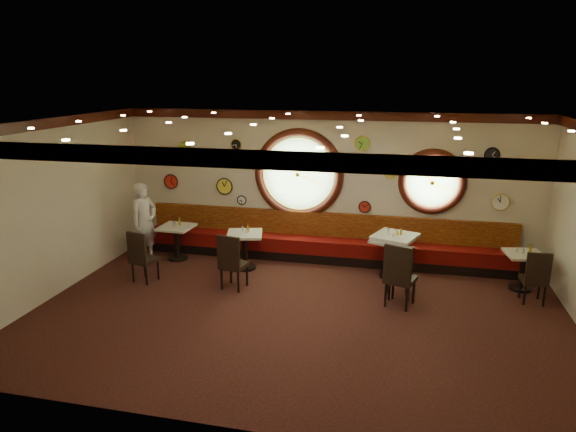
# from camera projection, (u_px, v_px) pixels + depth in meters

# --- Properties ---
(floor) EXTENTS (9.00, 6.00, 0.00)m
(floor) POSITION_uv_depth(u_px,v_px,m) (297.00, 315.00, 8.67)
(floor) COLOR black
(floor) RESTS_ON ground
(ceiling) EXTENTS (9.00, 6.00, 0.02)m
(ceiling) POSITION_uv_depth(u_px,v_px,m) (298.00, 124.00, 7.83)
(ceiling) COLOR gold
(ceiling) RESTS_ON wall_back
(wall_back) EXTENTS (9.00, 0.02, 3.20)m
(wall_back) POSITION_uv_depth(u_px,v_px,m) (326.00, 186.00, 11.07)
(wall_back) COLOR beige
(wall_back) RESTS_ON floor
(wall_front) EXTENTS (9.00, 0.02, 3.20)m
(wall_front) POSITION_uv_depth(u_px,v_px,m) (239.00, 301.00, 5.43)
(wall_front) COLOR beige
(wall_front) RESTS_ON floor
(wall_left) EXTENTS (0.02, 6.00, 3.20)m
(wall_left) POSITION_uv_depth(u_px,v_px,m) (53.00, 208.00, 9.22)
(wall_left) COLOR beige
(wall_left) RESTS_ON floor
(molding_back) EXTENTS (9.00, 0.10, 0.18)m
(molding_back) POSITION_uv_depth(u_px,v_px,m) (327.00, 115.00, 10.63)
(molding_back) COLOR #38110A
(molding_back) RESTS_ON wall_back
(molding_front) EXTENTS (9.00, 0.10, 0.18)m
(molding_front) POSITION_uv_depth(u_px,v_px,m) (237.00, 159.00, 5.08)
(molding_front) COLOR #38110A
(molding_front) RESTS_ON wall_back
(molding_left) EXTENTS (0.10, 6.00, 0.18)m
(molding_left) POSITION_uv_depth(u_px,v_px,m) (45.00, 124.00, 8.81)
(molding_left) COLOR #38110A
(molding_left) RESTS_ON wall_back
(banquette_base) EXTENTS (8.00, 0.55, 0.20)m
(banquette_base) POSITION_uv_depth(u_px,v_px,m) (323.00, 256.00, 11.21)
(banquette_base) COLOR black
(banquette_base) RESTS_ON floor
(banquette_seat) EXTENTS (8.00, 0.55, 0.30)m
(banquette_seat) POSITION_uv_depth(u_px,v_px,m) (323.00, 245.00, 11.14)
(banquette_seat) COLOR #5B0907
(banquette_seat) RESTS_ON banquette_base
(banquette_back) EXTENTS (8.00, 0.10, 0.55)m
(banquette_back) POSITION_uv_depth(u_px,v_px,m) (325.00, 225.00, 11.24)
(banquette_back) COLOR #600E07
(banquette_back) RESTS_ON wall_back
(porthole_left_glass) EXTENTS (1.66, 0.02, 1.66)m
(porthole_left_glass) POSITION_uv_depth(u_px,v_px,m) (299.00, 174.00, 11.13)
(porthole_left_glass) COLOR #81A865
(porthole_left_glass) RESTS_ON wall_back
(porthole_left_frame) EXTENTS (1.98, 0.18, 1.98)m
(porthole_left_frame) POSITION_uv_depth(u_px,v_px,m) (299.00, 174.00, 11.12)
(porthole_left_frame) COLOR #38110A
(porthole_left_frame) RESTS_ON wall_back
(porthole_left_ring) EXTENTS (1.61, 0.03, 1.61)m
(porthole_left_ring) POSITION_uv_depth(u_px,v_px,m) (298.00, 174.00, 11.09)
(porthole_left_ring) COLOR gold
(porthole_left_ring) RESTS_ON wall_back
(porthole_right_glass) EXTENTS (1.10, 0.02, 1.10)m
(porthole_right_glass) POSITION_uv_depth(u_px,v_px,m) (432.00, 182.00, 10.54)
(porthole_right_glass) COLOR #81A865
(porthole_right_glass) RESTS_ON wall_back
(porthole_right_frame) EXTENTS (1.38, 0.18, 1.38)m
(porthole_right_frame) POSITION_uv_depth(u_px,v_px,m) (432.00, 182.00, 10.53)
(porthole_right_frame) COLOR #38110A
(porthole_right_frame) RESTS_ON wall_back
(porthole_right_ring) EXTENTS (1.09, 0.03, 1.09)m
(porthole_right_ring) POSITION_uv_depth(u_px,v_px,m) (432.00, 182.00, 10.50)
(porthole_right_ring) COLOR gold
(porthole_right_ring) RESTS_ON wall_back
(wall_clock_0) EXTENTS (0.26, 0.03, 0.26)m
(wall_clock_0) POSITION_uv_depth(u_px,v_px,m) (186.00, 147.00, 11.52)
(wall_clock_0) COLOR #7FBA25
(wall_clock_0) RESTS_ON wall_back
(wall_clock_1) EXTENTS (0.20, 0.03, 0.20)m
(wall_clock_1) POSITION_uv_depth(u_px,v_px,m) (242.00, 200.00, 11.55)
(wall_clock_1) COLOR white
(wall_clock_1) RESTS_ON wall_back
(wall_clock_2) EXTENTS (0.32, 0.03, 0.32)m
(wall_clock_2) POSITION_uv_depth(u_px,v_px,m) (171.00, 181.00, 11.82)
(wall_clock_2) COLOR red
(wall_clock_2) RESTS_ON wall_back
(wall_clock_3) EXTENTS (0.24, 0.03, 0.24)m
(wall_clock_3) POSITION_uv_depth(u_px,v_px,m) (365.00, 207.00, 10.96)
(wall_clock_3) COLOR red
(wall_clock_3) RESTS_ON wall_back
(wall_clock_4) EXTENTS (0.28, 0.03, 0.28)m
(wall_clock_4) POSITION_uv_depth(u_px,v_px,m) (492.00, 155.00, 10.11)
(wall_clock_4) COLOR black
(wall_clock_4) RESTS_ON wall_back
(wall_clock_5) EXTENTS (0.36, 0.03, 0.36)m
(wall_clock_5) POSITION_uv_depth(u_px,v_px,m) (225.00, 186.00, 11.56)
(wall_clock_5) COLOR yellow
(wall_clock_5) RESTS_ON wall_back
(wall_clock_6) EXTENTS (0.30, 0.03, 0.30)m
(wall_clock_6) POSITION_uv_depth(u_px,v_px,m) (362.00, 143.00, 10.62)
(wall_clock_6) COLOR #7CBD3B
(wall_clock_6) RESTS_ON wall_back
(wall_clock_7) EXTENTS (0.22, 0.03, 0.22)m
(wall_clock_7) POSITION_uv_depth(u_px,v_px,m) (390.00, 173.00, 10.65)
(wall_clock_7) COLOR gold
(wall_clock_7) RESTS_ON wall_back
(wall_clock_8) EXTENTS (0.34, 0.03, 0.34)m
(wall_clock_8) POSITION_uv_depth(u_px,v_px,m) (500.00, 202.00, 10.31)
(wall_clock_8) COLOR white
(wall_clock_8) RESTS_ON wall_back
(wall_clock_9) EXTENTS (0.24, 0.03, 0.24)m
(wall_clock_9) POSITION_uv_depth(u_px,v_px,m) (236.00, 144.00, 11.24)
(wall_clock_9) COLOR black
(wall_clock_9) RESTS_ON wall_back
(table_a) EXTENTS (0.72, 0.72, 0.76)m
(table_a) POSITION_uv_depth(u_px,v_px,m) (177.00, 238.00, 11.18)
(table_a) COLOR black
(table_a) RESTS_ON floor
(table_b) EXTENTS (0.86, 0.86, 0.78)m
(table_b) POSITION_uv_depth(u_px,v_px,m) (245.00, 246.00, 10.63)
(table_b) COLOR black
(table_b) RESTS_ON floor
(table_c) EXTENTS (0.93, 0.93, 0.79)m
(table_c) POSITION_uv_depth(u_px,v_px,m) (392.00, 253.00, 10.18)
(table_c) COLOR black
(table_c) RESTS_ON floor
(table_d) EXTENTS (1.00, 1.00, 0.86)m
(table_d) POSITION_uv_depth(u_px,v_px,m) (394.00, 250.00, 10.24)
(table_d) COLOR black
(table_d) RESTS_ON floor
(table_e) EXTENTS (0.75, 0.75, 0.72)m
(table_e) POSITION_uv_depth(u_px,v_px,m) (523.00, 267.00, 9.59)
(table_e) COLOR black
(table_e) RESTS_ON floor
(chair_a) EXTENTS (0.52, 0.52, 0.64)m
(chair_a) POSITION_uv_depth(u_px,v_px,m) (141.00, 254.00, 9.88)
(chair_a) COLOR black
(chair_a) RESTS_ON floor
(chair_b) EXTENTS (0.52, 0.52, 0.67)m
(chair_b) POSITION_uv_depth(u_px,v_px,m) (231.00, 259.00, 9.54)
(chair_b) COLOR black
(chair_b) RESTS_ON floor
(chair_c) EXTENTS (0.48, 0.48, 0.64)m
(chair_c) POSITION_uv_depth(u_px,v_px,m) (400.00, 268.00, 9.14)
(chair_c) COLOR black
(chair_c) RESTS_ON floor
(chair_d) EXTENTS (0.61, 0.61, 0.71)m
(chair_d) POSITION_uv_depth(u_px,v_px,m) (399.00, 272.00, 8.79)
(chair_d) COLOR black
(chair_d) RESTS_ON floor
(chair_e) EXTENTS (0.43, 0.43, 0.61)m
(chair_e) POSITION_uv_depth(u_px,v_px,m) (536.00, 274.00, 8.94)
(chair_e) COLOR black
(chair_e) RESTS_ON floor
(condiment_a_salt) EXTENTS (0.04, 0.04, 0.11)m
(condiment_a_salt) POSITION_uv_depth(u_px,v_px,m) (175.00, 223.00, 11.13)
(condiment_a_salt) COLOR silver
(condiment_a_salt) RESTS_ON table_a
(condiment_b_salt) EXTENTS (0.04, 0.04, 0.11)m
(condiment_b_salt) POSITION_uv_depth(u_px,v_px,m) (243.00, 229.00, 10.66)
(condiment_b_salt) COLOR #BBBBBF
(condiment_b_salt) RESTS_ON table_b
(condiment_c_salt) EXTENTS (0.03, 0.03, 0.09)m
(condiment_c_salt) POSITION_uv_depth(u_px,v_px,m) (390.00, 236.00, 10.16)
(condiment_c_salt) COLOR silver
(condiment_c_salt) RESTS_ON table_c
(condiment_d_salt) EXTENTS (0.04, 0.04, 0.10)m
(condiment_d_salt) POSITION_uv_depth(u_px,v_px,m) (389.00, 230.00, 10.28)
(condiment_d_salt) COLOR silver
(condiment_d_salt) RESTS_ON table_d
(condiment_a_pepper) EXTENTS (0.04, 0.04, 0.11)m
(condiment_a_pepper) POSITION_uv_depth(u_px,v_px,m) (174.00, 224.00, 11.05)
(condiment_a_pepper) COLOR silver
(condiment_a_pepper) RESTS_ON table_a
(condiment_b_pepper) EXTENTS (0.03, 0.03, 0.09)m
(condiment_b_pepper) POSITION_uv_depth(u_px,v_px,m) (247.00, 231.00, 10.53)
(condiment_b_pepper) COLOR silver
(condiment_b_pepper) RESTS_ON table_b
(condiment_c_pepper) EXTENTS (0.04, 0.04, 0.11)m
(condiment_c_pepper) POSITION_uv_depth(u_px,v_px,m) (393.00, 237.00, 10.06)
(condiment_c_pepper) COLOR silver
(condiment_c_pepper) RESTS_ON table_c
(condiment_d_pepper) EXTENTS (0.04, 0.04, 0.11)m
(condiment_d_pepper) POSITION_uv_depth(u_px,v_px,m) (397.00, 232.00, 10.16)
(condiment_d_pepper) COLOR silver
(condiment_d_pepper) RESTS_ON table_d
(condiment_a_bottle) EXTENTS (0.05, 0.05, 0.17)m
(condiment_a_bottle) POSITION_uv_depth(u_px,v_px,m) (180.00, 221.00, 11.16)
(condiment_a_bottle) COLOR gold
(condiment_a_bottle) RESTS_ON table_a
(condiment_b_bottle) EXTENTS (0.06, 0.06, 0.18)m
(condiment_b_bottle) POSITION_uv_depth(u_px,v_px,m) (248.00, 228.00, 10.58)
(condiment_b_bottle) COLOR gold
(condiment_b_bottle) RESTS_ON table_b
(condiment_c_bottle) EXTENTS (0.04, 0.04, 0.14)m
(condiment_c_bottle) POSITION_uv_depth(u_px,v_px,m) (397.00, 235.00, 10.14)
(condiment_c_bottle) COLOR yellow
(condiment_c_bottle) RESTS_ON table_c
(condiment_d_bottle) EXTENTS (0.04, 0.04, 0.14)m
(condiment_d_bottle) POSITION_uv_depth(u_px,v_px,m) (401.00, 232.00, 10.15)
(condiment_d_bottle) COLOR #C6832E
(condiment_d_bottle) RESTS_ON table_d
(condiment_e_salt) EXTENTS (0.03, 0.03, 0.10)m
(condiment_e_salt) POSITION_uv_depth(u_px,v_px,m) (517.00, 249.00, 9.58)
(condiment_e_salt) COLOR silver
(condiment_e_salt) RESTS_ON table_e
(condiment_e_pepper) EXTENTS (0.03, 0.03, 0.09)m
(condiment_e_pepper) POSITION_uv_depth(u_px,v_px,m) (524.00, 251.00, 9.48)
(condiment_e_pepper) COLOR silver
(condiment_e_pepper) RESTS_ON table_e
(condiment_e_bottle) EXTENTS (0.05, 0.05, 0.16)m
(condiment_e_bottle) POSITION_uv_depth(u_px,v_px,m) (530.00, 248.00, 9.55)
(condiment_e_bottle) COLOR gold
(condiment_e_bottle) RESTS_ON table_e
(waiter) EXTENTS (0.62, 0.74, 1.72)m
(waiter) POSITION_uv_depth(u_px,v_px,m) (145.00, 222.00, 11.02)
(waiter) COLOR white
(waiter) RESTS_ON floor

